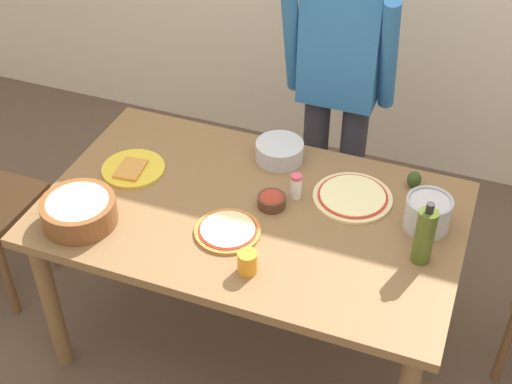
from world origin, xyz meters
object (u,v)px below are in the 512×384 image
object	(u,v)px
pizza_raw_on_board	(353,197)
person_cook	(339,81)
popcorn_bowl	(78,209)
avocado	(414,179)
mixing_bowl_steel	(280,151)
salt_shaker	(296,186)
small_sauce_bowl	(272,200)
steel_pot	(428,213)
dining_table	(251,227)
cup_orange	(247,262)
plate_with_slice	(133,169)
pizza_cooked_on_tray	(228,231)
olive_oil_bottle	(425,236)

from	to	relation	value
pizza_raw_on_board	person_cook	bearing A→B (deg)	111.71
popcorn_bowl	avocado	world-z (taller)	popcorn_bowl
mixing_bowl_steel	salt_shaker	xyz separation A→B (m)	(0.14, -0.21, 0.01)
small_sauce_bowl	salt_shaker	bearing A→B (deg)	50.46
mixing_bowl_steel	steel_pot	world-z (taller)	steel_pot
steel_pot	popcorn_bowl	bearing A→B (deg)	-160.44
dining_table	cup_orange	distance (m)	0.35
salt_shaker	plate_with_slice	bearing A→B (deg)	-173.76
person_cook	mixing_bowl_steel	xyz separation A→B (m)	(-0.13, -0.41, -0.14)
plate_with_slice	dining_table	bearing A→B (deg)	-6.45
pizza_cooked_on_tray	small_sauce_bowl	bearing A→B (deg)	63.71
mixing_bowl_steel	small_sauce_bowl	xyz separation A→B (m)	(0.07, -0.30, -0.01)
pizza_raw_on_board	steel_pot	bearing A→B (deg)	-11.49
pizza_cooked_on_tray	small_sauce_bowl	size ratio (longest dim) A/B	2.25
dining_table	popcorn_bowl	world-z (taller)	popcorn_bowl
small_sauce_bowl	avocado	xyz separation A→B (m)	(0.49, 0.31, 0.01)
dining_table	avocado	world-z (taller)	avocado
pizza_raw_on_board	olive_oil_bottle	size ratio (longest dim) A/B	1.22
olive_oil_bottle	dining_table	bearing A→B (deg)	176.54
small_sauce_bowl	olive_oil_bottle	xyz separation A→B (m)	(0.59, -0.09, 0.08)
plate_with_slice	small_sauce_bowl	size ratio (longest dim) A/B	2.36
pizza_raw_on_board	salt_shaker	bearing A→B (deg)	-162.58
dining_table	salt_shaker	world-z (taller)	salt_shaker
plate_with_slice	salt_shaker	size ratio (longest dim) A/B	2.45
pizza_cooked_on_tray	popcorn_bowl	bearing A→B (deg)	-165.52
dining_table	pizza_raw_on_board	world-z (taller)	pizza_raw_on_board
pizza_cooked_on_tray	salt_shaker	xyz separation A→B (m)	(0.17, 0.29, 0.04)
steel_pot	olive_oil_bottle	bearing A→B (deg)	-85.69
popcorn_bowl	mixing_bowl_steel	size ratio (longest dim) A/B	1.40
person_cook	cup_orange	world-z (taller)	person_cook
mixing_bowl_steel	small_sauce_bowl	distance (m)	0.31
plate_with_slice	mixing_bowl_steel	bearing A→B (deg)	28.03
popcorn_bowl	steel_pot	size ratio (longest dim) A/B	1.61
dining_table	steel_pot	xyz separation A→B (m)	(0.64, 0.14, 0.16)
cup_orange	avocado	xyz separation A→B (m)	(0.45, 0.67, -0.01)
person_cook	cup_orange	size ratio (longest dim) A/B	19.06
steel_pot	avocado	bearing A→B (deg)	111.98
avocado	popcorn_bowl	bearing A→B (deg)	-149.92
dining_table	person_cook	distance (m)	0.81
pizza_raw_on_board	mixing_bowl_steel	world-z (taller)	mixing_bowl_steel
dining_table	avocado	xyz separation A→B (m)	(0.55, 0.36, 0.13)
pizza_raw_on_board	cup_orange	size ratio (longest dim) A/B	3.67
salt_shaker	cup_orange	bearing A→B (deg)	-93.73
pizza_raw_on_board	popcorn_bowl	size ratio (longest dim) A/B	1.11
popcorn_bowl	cup_orange	world-z (taller)	popcorn_bowl
plate_with_slice	cup_orange	xyz separation A→B (m)	(0.65, -0.37, 0.03)
dining_table	olive_oil_bottle	bearing A→B (deg)	-3.46
dining_table	steel_pot	bearing A→B (deg)	12.48
popcorn_bowl	salt_shaker	bearing A→B (deg)	30.98
mixing_bowl_steel	avocado	xyz separation A→B (m)	(0.56, 0.02, -0.01)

